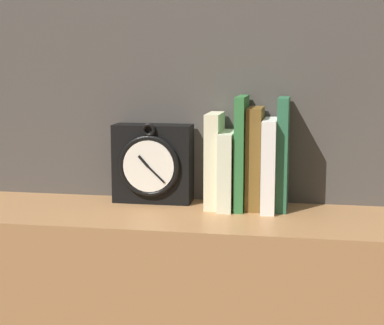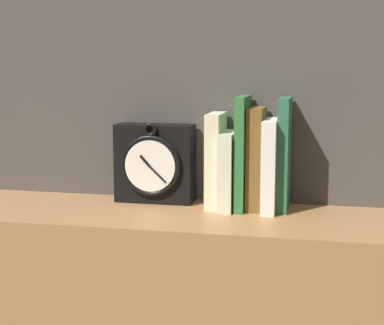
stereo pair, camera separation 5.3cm
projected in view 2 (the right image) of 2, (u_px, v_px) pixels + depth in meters
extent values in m
cube|color=black|center=(155.00, 163.00, 1.54)|extent=(0.19, 0.07, 0.19)
torus|color=black|center=(150.00, 166.00, 1.50)|extent=(0.15, 0.01, 0.15)
cylinder|color=white|center=(150.00, 166.00, 1.50)|extent=(0.12, 0.01, 0.12)
cube|color=black|center=(145.00, 161.00, 1.50)|extent=(0.03, 0.00, 0.03)
cube|color=black|center=(158.00, 174.00, 1.49)|extent=(0.04, 0.00, 0.04)
torus|color=black|center=(150.00, 130.00, 1.49)|extent=(0.03, 0.01, 0.03)
cube|color=beige|center=(216.00, 160.00, 1.48)|extent=(0.03, 0.12, 0.22)
cube|color=beige|center=(229.00, 170.00, 1.47)|extent=(0.03, 0.13, 0.18)
cube|color=#2E6E36|center=(243.00, 153.00, 1.46)|extent=(0.02, 0.13, 0.26)
cube|color=brown|center=(256.00, 158.00, 1.47)|extent=(0.03, 0.11, 0.23)
cube|color=white|center=(271.00, 165.00, 1.45)|extent=(0.03, 0.14, 0.21)
cube|color=#296141|center=(284.00, 154.00, 1.45)|extent=(0.02, 0.11, 0.26)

